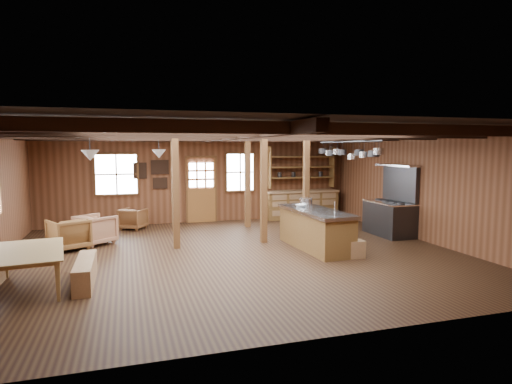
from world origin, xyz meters
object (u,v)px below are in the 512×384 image
(commercial_range, at_px, (391,212))
(armchair_c, at_px, (96,230))
(kitchen_island, at_px, (315,229))
(dining_table, at_px, (32,269))
(armchair_b, at_px, (133,219))
(armchair_a, at_px, (69,234))

(commercial_range, height_order, armchair_c, commercial_range)
(kitchen_island, height_order, dining_table, kitchen_island)
(armchair_b, bearing_deg, commercial_range, -172.50)
(kitchen_island, height_order, armchair_b, kitchen_island)
(kitchen_island, relative_size, dining_table, 1.33)
(armchair_a, bearing_deg, dining_table, 57.66)
(commercial_range, distance_m, armchair_b, 7.42)
(armchair_c, bearing_deg, commercial_range, -136.63)
(armchair_a, xyz_separation_m, armchair_b, (1.50, 2.24, -0.06))
(kitchen_island, height_order, commercial_range, commercial_range)
(armchair_c, bearing_deg, armchair_a, 89.43)
(commercial_range, xyz_separation_m, armchair_b, (-6.80, 2.94, -0.32))
(armchair_b, relative_size, armchair_c, 0.84)
(dining_table, relative_size, armchair_c, 2.33)
(commercial_range, bearing_deg, kitchen_island, -161.94)
(kitchen_island, distance_m, armchair_c, 5.44)
(dining_table, xyz_separation_m, armchair_c, (0.81, 3.30, 0.04))
(dining_table, height_order, armchair_a, armchair_a)
(armchair_b, bearing_deg, kitchen_island, 168.08)
(kitchen_island, bearing_deg, armchair_c, 155.28)
(kitchen_island, distance_m, commercial_range, 2.83)
(commercial_range, height_order, armchair_a, commercial_range)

